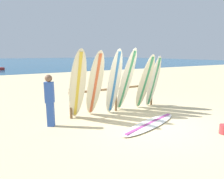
{
  "coord_description": "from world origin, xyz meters",
  "views": [
    {
      "loc": [
        -3.92,
        -4.38,
        2.18
      ],
      "look_at": [
        -0.25,
        2.03,
        0.79
      ],
      "focal_mm": 30.62,
      "sensor_mm": 36.0,
      "label": 1
    }
  ],
  "objects_px": {
    "surfboard_leaning_left": "(95,85)",
    "sand_bucket": "(224,129)",
    "surfboard_leaning_far_left": "(78,86)",
    "surfboard_lying_on_sand": "(150,124)",
    "surfboard_rack": "(116,93)",
    "surfboard_leaning_center_right": "(145,83)",
    "surfboard_leaning_center_left": "(114,82)",
    "surfboard_leaning_right": "(153,82)",
    "beachgoer_standing": "(50,98)",
    "surfboard_leaning_center": "(126,81)"
  },
  "relations": [
    {
      "from": "surfboard_lying_on_sand",
      "to": "beachgoer_standing",
      "type": "relative_size",
      "value": 1.69
    },
    {
      "from": "surfboard_leaning_left",
      "to": "surfboard_leaning_center_left",
      "type": "xyz_separation_m",
      "value": [
        0.75,
        -0.01,
        0.03
      ]
    },
    {
      "from": "surfboard_leaning_left",
      "to": "surfboard_leaning_center_left",
      "type": "relative_size",
      "value": 0.97
    },
    {
      "from": "surfboard_leaning_right",
      "to": "surfboard_rack",
      "type": "bearing_deg",
      "value": 169.79
    },
    {
      "from": "surfboard_leaning_far_left",
      "to": "beachgoer_standing",
      "type": "height_order",
      "value": "surfboard_leaning_far_left"
    },
    {
      "from": "surfboard_leaning_right",
      "to": "surfboard_lying_on_sand",
      "type": "bearing_deg",
      "value": -133.38
    },
    {
      "from": "surfboard_leaning_right",
      "to": "surfboard_leaning_left",
      "type": "bearing_deg",
      "value": -179.26
    },
    {
      "from": "surfboard_rack",
      "to": "surfboard_leaning_far_left",
      "type": "bearing_deg",
      "value": -167.17
    },
    {
      "from": "beachgoer_standing",
      "to": "sand_bucket",
      "type": "relative_size",
      "value": 6.09
    },
    {
      "from": "surfboard_rack",
      "to": "surfboard_leaning_far_left",
      "type": "distance_m",
      "value": 1.76
    },
    {
      "from": "surfboard_rack",
      "to": "surfboard_leaning_center",
      "type": "distance_m",
      "value": 0.64
    },
    {
      "from": "surfboard_leaning_far_left",
      "to": "surfboard_lying_on_sand",
      "type": "height_order",
      "value": "surfboard_leaning_far_left"
    },
    {
      "from": "surfboard_rack",
      "to": "beachgoer_standing",
      "type": "relative_size",
      "value": 2.32
    },
    {
      "from": "surfboard_leaning_center_left",
      "to": "surfboard_leaning_right",
      "type": "xyz_separation_m",
      "value": [
        1.88,
        0.04,
        -0.12
      ]
    },
    {
      "from": "surfboard_leaning_center",
      "to": "sand_bucket",
      "type": "relative_size",
      "value": 9.21
    },
    {
      "from": "surfboard_leaning_far_left",
      "to": "surfboard_leaning_left",
      "type": "bearing_deg",
      "value": 4.74
    },
    {
      "from": "surfboard_rack",
      "to": "surfboard_leaning_right",
      "type": "bearing_deg",
      "value": -10.21
    },
    {
      "from": "surfboard_leaning_center",
      "to": "surfboard_leaning_center_right",
      "type": "bearing_deg",
      "value": -11.03
    },
    {
      "from": "surfboard_leaning_center_right",
      "to": "sand_bucket",
      "type": "height_order",
      "value": "surfboard_leaning_center_right"
    },
    {
      "from": "surfboard_leaning_far_left",
      "to": "surfboard_leaning_center_right",
      "type": "relative_size",
      "value": 1.08
    },
    {
      "from": "surfboard_leaning_center",
      "to": "surfboard_lying_on_sand",
      "type": "distance_m",
      "value": 1.92
    },
    {
      "from": "surfboard_lying_on_sand",
      "to": "surfboard_leaning_center_left",
      "type": "bearing_deg",
      "value": 106.67
    },
    {
      "from": "surfboard_leaning_right",
      "to": "beachgoer_standing",
      "type": "distance_m",
      "value": 4.14
    },
    {
      "from": "surfboard_rack",
      "to": "sand_bucket",
      "type": "height_order",
      "value": "surfboard_rack"
    },
    {
      "from": "surfboard_leaning_left",
      "to": "sand_bucket",
      "type": "height_order",
      "value": "surfboard_leaning_left"
    },
    {
      "from": "surfboard_leaning_left",
      "to": "surfboard_leaning_center",
      "type": "bearing_deg",
      "value": 1.73
    },
    {
      "from": "surfboard_leaning_left",
      "to": "surfboard_leaning_right",
      "type": "relative_size",
      "value": 1.09
    },
    {
      "from": "surfboard_leaning_center",
      "to": "beachgoer_standing",
      "type": "relative_size",
      "value": 1.51
    },
    {
      "from": "surfboard_leaning_center_right",
      "to": "surfboard_leaning_right",
      "type": "height_order",
      "value": "surfboard_leaning_center_right"
    },
    {
      "from": "surfboard_leaning_center_left",
      "to": "surfboard_lying_on_sand",
      "type": "bearing_deg",
      "value": -73.33
    },
    {
      "from": "surfboard_leaning_center_left",
      "to": "surfboard_leaning_center_right",
      "type": "bearing_deg",
      "value": -4.45
    },
    {
      "from": "surfboard_leaning_left",
      "to": "surfboard_leaning_center",
      "type": "relative_size",
      "value": 0.96
    },
    {
      "from": "surfboard_leaning_far_left",
      "to": "surfboard_leaning_center_left",
      "type": "relative_size",
      "value": 0.99
    },
    {
      "from": "surfboard_lying_on_sand",
      "to": "surfboard_leaning_left",
      "type": "bearing_deg",
      "value": 128.67
    },
    {
      "from": "surfboard_leaning_center",
      "to": "surfboard_leaning_center_right",
      "type": "relative_size",
      "value": 1.1
    },
    {
      "from": "surfboard_leaning_center_left",
      "to": "sand_bucket",
      "type": "bearing_deg",
      "value": -59.82
    },
    {
      "from": "surfboard_leaning_far_left",
      "to": "surfboard_rack",
      "type": "bearing_deg",
      "value": 12.83
    },
    {
      "from": "surfboard_leaning_far_left",
      "to": "surfboard_leaning_center",
      "type": "bearing_deg",
      "value": 2.72
    },
    {
      "from": "surfboard_leaning_left",
      "to": "surfboard_leaning_center_left",
      "type": "bearing_deg",
      "value": -0.55
    },
    {
      "from": "surfboard_leaning_left",
      "to": "beachgoer_standing",
      "type": "xyz_separation_m",
      "value": [
        -1.51,
        -0.06,
        -0.28
      ]
    },
    {
      "from": "surfboard_rack",
      "to": "surfboard_leaning_center_right",
      "type": "xyz_separation_m",
      "value": [
        1.04,
        -0.43,
        0.4
      ]
    },
    {
      "from": "surfboard_rack",
      "to": "surfboard_leaning_left",
      "type": "distance_m",
      "value": 1.16
    },
    {
      "from": "surfboard_leaning_right",
      "to": "surfboard_leaning_center_left",
      "type": "bearing_deg",
      "value": -178.75
    },
    {
      "from": "surfboard_leaning_left",
      "to": "surfboard_leaning_right",
      "type": "distance_m",
      "value": 2.63
    },
    {
      "from": "surfboard_leaning_center_left",
      "to": "surfboard_leaning_center",
      "type": "xyz_separation_m",
      "value": [
        0.55,
        0.05,
        0.02
      ]
    },
    {
      "from": "surfboard_leaning_center_right",
      "to": "surfboard_leaning_right",
      "type": "bearing_deg",
      "value": 14.25
    },
    {
      "from": "surfboard_leaning_far_left",
      "to": "surfboard_lying_on_sand",
      "type": "relative_size",
      "value": 0.88
    },
    {
      "from": "surfboard_lying_on_sand",
      "to": "beachgoer_standing",
      "type": "height_order",
      "value": "beachgoer_standing"
    },
    {
      "from": "surfboard_leaning_center_right",
      "to": "surfboard_leaning_right",
      "type": "distance_m",
      "value": 0.58
    },
    {
      "from": "beachgoer_standing",
      "to": "sand_bucket",
      "type": "distance_m",
      "value": 5.03
    }
  ]
}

